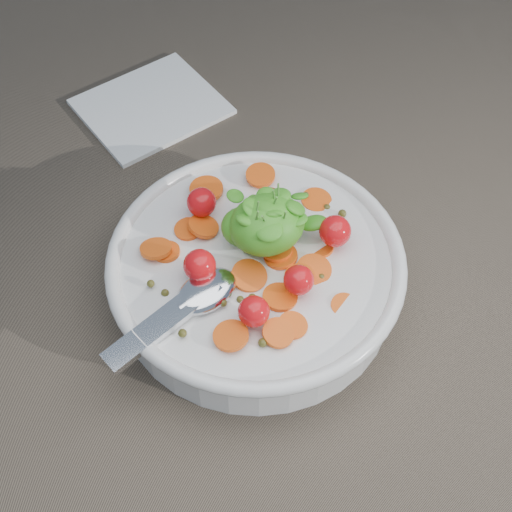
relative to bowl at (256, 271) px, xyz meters
name	(u,v)px	position (x,y,z in m)	size (l,w,h in m)	color
ground	(262,278)	(0.01, 0.01, -0.03)	(6.00, 6.00, 0.00)	#6B5D4C
bowl	(256,271)	(0.00, 0.00, 0.00)	(0.28, 0.26, 0.11)	silver
napkin	(151,107)	(-0.01, 0.27, -0.03)	(0.15, 0.13, 0.01)	white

